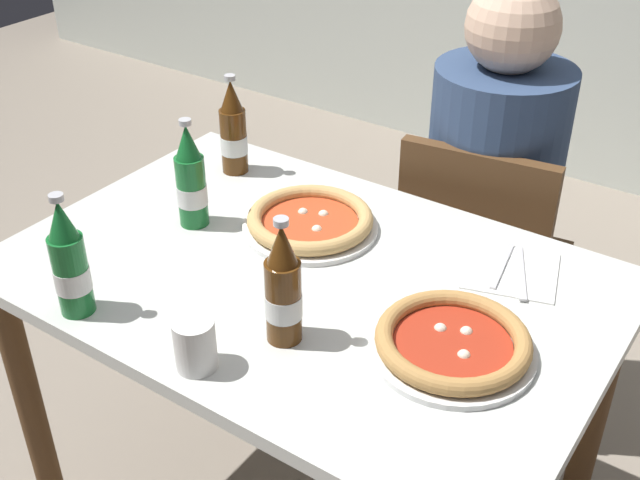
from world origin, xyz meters
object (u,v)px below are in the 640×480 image
(dining_table_main, at_px, (306,317))
(chair_behind_table, at_px, (478,262))
(pizza_marinara_far, at_px, (453,343))
(beer_bottle_extra, at_px, (191,181))
(napkin_with_cutlery, at_px, (511,271))
(pizza_margherita_near, at_px, (310,221))
(beer_bottle_right, at_px, (70,264))
(beer_bottle_center, at_px, (283,290))
(paper_cup, at_px, (195,344))
(diner_seated, at_px, (487,220))
(beer_bottle_left, at_px, (233,132))

(dining_table_main, distance_m, chair_behind_table, 0.64)
(dining_table_main, relative_size, pizza_marinara_far, 4.11)
(beer_bottle_extra, relative_size, napkin_with_cutlery, 1.11)
(pizza_margherita_near, distance_m, beer_bottle_extra, 0.27)
(chair_behind_table, distance_m, beer_bottle_right, 1.10)
(chair_behind_table, xyz_separation_m, beer_bottle_center, (-0.04, -0.80, 0.37))
(beer_bottle_center, height_order, paper_cup, beer_bottle_center)
(chair_behind_table, height_order, beer_bottle_extra, beer_bottle_extra)
(beer_bottle_right, bearing_deg, chair_behind_table, 67.03)
(chair_behind_table, bearing_deg, diner_seated, -87.08)
(diner_seated, bearing_deg, chair_behind_table, -79.69)
(pizza_margherita_near, height_order, beer_bottle_right, beer_bottle_right)
(pizza_marinara_far, height_order, napkin_with_cutlery, pizza_marinara_far)
(beer_bottle_right, height_order, napkin_with_cutlery, beer_bottle_right)
(dining_table_main, height_order, pizza_marinara_far, pizza_marinara_far)
(beer_bottle_left, bearing_deg, beer_bottle_extra, -70.67)
(chair_behind_table, relative_size, beer_bottle_left, 3.44)
(napkin_with_cutlery, bearing_deg, dining_table_main, -145.37)
(beer_bottle_extra, distance_m, paper_cup, 0.48)
(beer_bottle_left, relative_size, beer_bottle_center, 1.00)
(pizza_margherita_near, xyz_separation_m, beer_bottle_center, (0.17, -0.33, 0.08))
(dining_table_main, xyz_separation_m, beer_bottle_center, (0.09, -0.19, 0.22))
(beer_bottle_center, distance_m, paper_cup, 0.17)
(chair_behind_table, relative_size, diner_seated, 0.70)
(beer_bottle_extra, bearing_deg, pizza_marinara_far, -6.30)
(chair_behind_table, bearing_deg, pizza_margherita_near, 58.66)
(beer_bottle_left, relative_size, beer_bottle_extra, 1.00)
(pizza_marinara_far, distance_m, beer_bottle_right, 0.70)
(beer_bottle_center, height_order, napkin_with_cutlery, beer_bottle_center)
(beer_bottle_center, bearing_deg, pizza_margherita_near, 117.86)
(beer_bottle_right, bearing_deg, pizza_margherita_near, 68.02)
(beer_bottle_center, xyz_separation_m, paper_cup, (-0.08, -0.15, -0.06))
(beer_bottle_center, relative_size, paper_cup, 2.60)
(beer_bottle_extra, distance_m, napkin_with_cutlery, 0.69)
(pizza_marinara_far, relative_size, beer_bottle_right, 1.18)
(napkin_with_cutlery, bearing_deg, beer_bottle_left, 177.85)
(pizza_marinara_far, relative_size, beer_bottle_center, 1.18)
(napkin_with_cutlery, bearing_deg, paper_cup, -120.20)
(beer_bottle_left, bearing_deg, dining_table_main, -33.34)
(pizza_margherita_near, height_order, paper_cup, paper_cup)
(diner_seated, height_order, paper_cup, diner_seated)
(pizza_margherita_near, distance_m, paper_cup, 0.48)
(diner_seated, distance_m, beer_bottle_left, 0.70)
(chair_behind_table, xyz_separation_m, diner_seated, (-0.01, 0.05, 0.10))
(dining_table_main, height_order, beer_bottle_extra, beer_bottle_extra)
(pizza_margherita_near, relative_size, pizza_marinara_far, 1.01)
(beer_bottle_extra, bearing_deg, chair_behind_table, 53.65)
(pizza_margherita_near, bearing_deg, dining_table_main, -58.05)
(beer_bottle_extra, bearing_deg, paper_cup, -47.51)
(chair_behind_table, bearing_deg, dining_table_main, 71.10)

